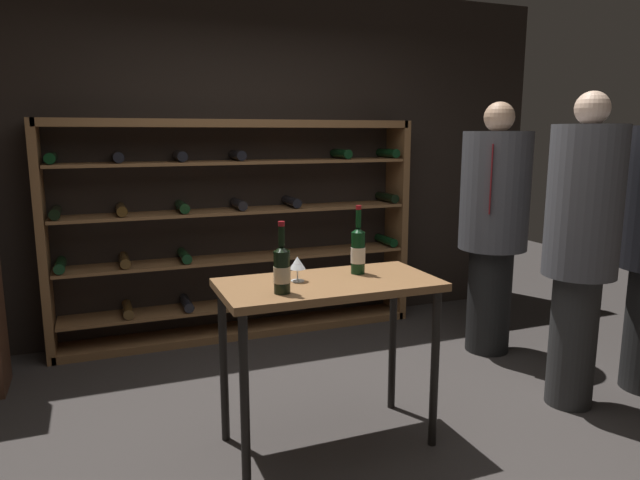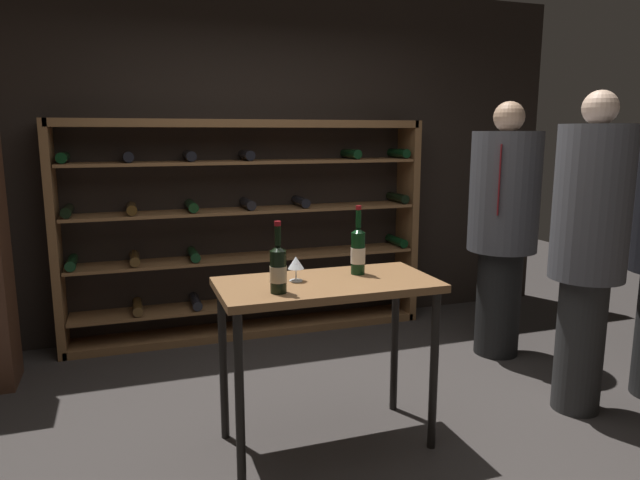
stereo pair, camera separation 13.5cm
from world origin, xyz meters
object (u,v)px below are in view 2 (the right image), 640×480
(tasting_table, at_px, (327,303))
(wine_bottle_green_slim, at_px, (278,268))
(wine_glass_stemmed_left, at_px, (296,264))
(wine_rack, at_px, (247,230))
(person_host_in_suit, at_px, (589,240))
(person_bystander_dark_jacket, at_px, (503,220))
(wine_bottle_amber_reserve, at_px, (358,250))

(tasting_table, relative_size, wine_bottle_green_slim, 3.25)
(tasting_table, bearing_deg, wine_glass_stemmed_left, 161.28)
(wine_rack, relative_size, person_host_in_suit, 1.56)
(wine_glass_stemmed_left, bearing_deg, person_host_in_suit, -5.81)
(wine_bottle_green_slim, bearing_deg, person_bystander_dark_jacket, 25.53)
(tasting_table, distance_m, wine_glass_stemmed_left, 0.26)
(person_bystander_dark_jacket, bearing_deg, wine_bottle_amber_reserve, 160.92)
(wine_rack, bearing_deg, person_host_in_suit, -50.97)
(wine_rack, distance_m, tasting_table, 1.82)
(tasting_table, height_order, wine_bottle_green_slim, wine_bottle_green_slim)
(tasting_table, distance_m, person_bystander_dark_jacket, 1.83)
(person_bystander_dark_jacket, relative_size, wine_glass_stemmed_left, 14.42)
(person_host_in_suit, xyz_separation_m, wine_glass_stemmed_left, (-1.69, 0.17, -0.05))
(person_host_in_suit, relative_size, wine_bottle_green_slim, 5.45)
(person_bystander_dark_jacket, xyz_separation_m, wine_bottle_green_slim, (-1.92, -0.92, -0.00))
(tasting_table, xyz_separation_m, wine_bottle_green_slim, (-0.29, -0.13, 0.23))
(tasting_table, distance_m, person_host_in_suit, 1.57)
(wine_rack, bearing_deg, wine_bottle_green_slim, -97.51)
(wine_rack, height_order, person_host_in_suit, person_host_in_suit)
(tasting_table, distance_m, wine_bottle_green_slim, 0.39)
(wine_bottle_green_slim, bearing_deg, wine_bottle_amber_reserve, 23.88)
(wine_rack, xyz_separation_m, wine_bottle_green_slim, (-0.26, -1.95, 0.14))
(wine_bottle_green_slim, bearing_deg, wine_rack, 82.49)
(tasting_table, relative_size, person_bystander_dark_jacket, 0.60)
(wine_bottle_green_slim, distance_m, wine_bottle_amber_reserve, 0.54)
(wine_rack, distance_m, wine_bottle_green_slim, 1.97)
(tasting_table, xyz_separation_m, person_bystander_dark_jacket, (1.63, 0.79, 0.24))
(wine_rack, bearing_deg, wine_bottle_amber_reserve, -82.16)
(person_host_in_suit, relative_size, wine_bottle_amber_reserve, 5.07)
(wine_rack, bearing_deg, person_bystander_dark_jacket, -31.74)
(person_bystander_dark_jacket, xyz_separation_m, wine_glass_stemmed_left, (-1.78, -0.74, -0.03))
(tasting_table, bearing_deg, person_bystander_dark_jacket, 25.76)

